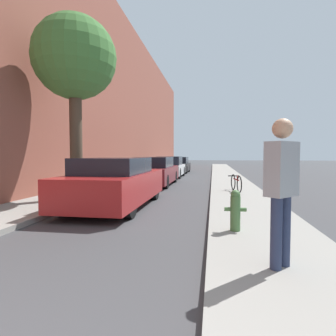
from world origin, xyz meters
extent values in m
plane|color=#3D3D3F|center=(0.00, 16.00, 0.00)|extent=(120.00, 120.00, 0.00)
cube|color=gray|center=(-2.90, 16.00, 0.06)|extent=(2.00, 52.00, 0.12)
cube|color=gray|center=(2.90, 16.00, 0.06)|extent=(2.00, 52.00, 0.12)
cube|color=brown|center=(-4.25, 16.00, 5.44)|extent=(0.70, 52.00, 10.88)
cylinder|color=black|center=(-1.62, 9.06, 0.36)|extent=(0.22, 0.71, 0.71)
cylinder|color=black|center=(0.02, 9.06, 0.36)|extent=(0.22, 0.71, 0.71)
cylinder|color=black|center=(-1.62, 6.18, 0.36)|extent=(0.22, 0.71, 0.71)
cylinder|color=black|center=(0.02, 6.18, 0.36)|extent=(0.22, 0.71, 0.71)
cube|color=maroon|center=(-0.80, 7.62, 0.59)|extent=(1.87, 4.64, 0.78)
cube|color=black|center=(-0.80, 7.43, 1.20)|extent=(1.65, 2.41, 0.44)
cylinder|color=black|center=(-1.62, 14.93, 0.31)|extent=(0.22, 0.62, 0.62)
cylinder|color=black|center=(-0.09, 14.93, 0.31)|extent=(0.22, 0.62, 0.62)
cylinder|color=black|center=(-1.62, 12.06, 0.31)|extent=(0.22, 0.62, 0.62)
cylinder|color=black|center=(-0.09, 12.06, 0.31)|extent=(0.22, 0.62, 0.62)
cube|color=maroon|center=(-0.86, 13.50, 0.53)|extent=(1.73, 4.63, 0.73)
cube|color=black|center=(-0.86, 13.31, 1.15)|extent=(1.53, 2.41, 0.50)
cylinder|color=black|center=(-1.61, 19.69, 0.33)|extent=(0.22, 0.67, 0.67)
cylinder|color=black|center=(-0.13, 19.69, 0.33)|extent=(0.22, 0.67, 0.67)
cylinder|color=black|center=(-1.61, 17.24, 0.33)|extent=(0.22, 0.67, 0.67)
cylinder|color=black|center=(-0.13, 17.24, 0.33)|extent=(0.22, 0.67, 0.67)
cube|color=silver|center=(-0.87, 18.47, 0.50)|extent=(1.68, 3.96, 0.64)
cube|color=black|center=(-0.87, 18.31, 1.11)|extent=(1.48, 2.06, 0.57)
cylinder|color=black|center=(-1.72, 24.71, 0.30)|extent=(0.22, 0.60, 0.60)
cylinder|color=black|center=(-0.15, 24.71, 0.30)|extent=(0.22, 0.60, 0.60)
cylinder|color=black|center=(-1.72, 22.15, 0.30)|extent=(0.22, 0.60, 0.60)
cylinder|color=black|center=(-0.15, 22.15, 0.30)|extent=(0.22, 0.60, 0.60)
cube|color=black|center=(-0.93, 23.43, 0.48)|extent=(1.78, 4.12, 0.63)
cube|color=black|center=(-0.93, 23.26, 1.05)|extent=(1.56, 2.14, 0.53)
cylinder|color=#4C3A2B|center=(-2.29, 8.11, 1.97)|extent=(0.38, 0.38, 3.69)
sphere|color=#3D7033|center=(-2.29, 8.11, 4.52)|extent=(2.57, 2.57, 2.57)
cylinder|color=#47703D|center=(2.39, 5.02, 0.44)|extent=(0.18, 0.18, 0.63)
sphere|color=#47703D|center=(2.39, 5.02, 0.78)|extent=(0.17, 0.17, 0.17)
cylinder|color=#47703D|center=(2.25, 5.02, 0.51)|extent=(0.12, 0.07, 0.07)
cylinder|color=#47703D|center=(2.52, 5.02, 0.51)|extent=(0.12, 0.07, 0.07)
cylinder|color=#283351|center=(2.74, 3.32, 0.56)|extent=(0.19, 0.19, 0.88)
cylinder|color=#283351|center=(2.87, 3.46, 0.56)|extent=(0.19, 0.19, 0.88)
cube|color=#999EA3|center=(2.80, 3.39, 1.34)|extent=(0.46, 0.47, 0.66)
sphere|color=tan|center=(2.80, 3.39, 1.83)|extent=(0.24, 0.24, 0.24)
torus|color=black|center=(2.77, 11.15, 0.43)|extent=(0.15, 0.62, 0.62)
torus|color=black|center=(2.93, 10.26, 0.43)|extent=(0.15, 0.62, 0.62)
cube|color=maroon|center=(2.85, 10.70, 0.57)|extent=(0.17, 0.75, 0.04)
cylinder|color=maroon|center=(2.88, 10.54, 0.65)|extent=(0.04, 0.04, 0.17)
cube|color=black|center=(2.78, 11.07, 0.68)|extent=(0.44, 0.11, 0.04)
camera|label=1|loc=(1.98, -0.21, 1.51)|focal=30.15mm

